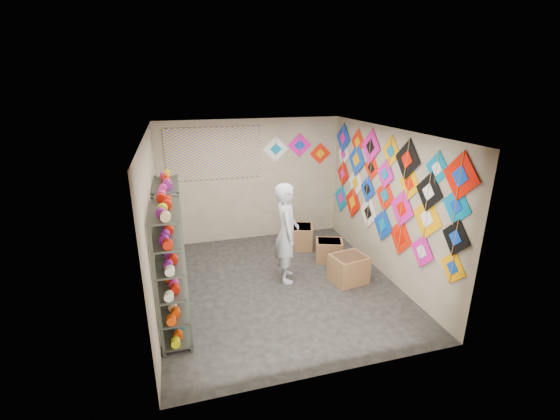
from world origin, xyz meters
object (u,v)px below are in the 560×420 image
object	(u,v)px
shelf_rack_front	(172,272)
carton_c	(301,237)
carton_a	(349,269)
shopkeeper	(287,233)
carton_b	(329,250)
shelf_rack_back	(171,237)

from	to	relation	value
shelf_rack_front	carton_c	size ratio (longest dim) A/B	3.40
carton_a	carton_c	bearing A→B (deg)	91.36
shopkeeper	carton_b	xyz separation A→B (m)	(1.04, 0.48, -0.69)
shelf_rack_front	carton_b	xyz separation A→B (m)	(3.00, 1.50, -0.74)
shelf_rack_back	carton_a	world-z (taller)	shelf_rack_back
carton_b	carton_c	bearing A→B (deg)	134.07
carton_c	shelf_rack_front	bearing A→B (deg)	-120.58
shelf_rack_back	shopkeeper	size ratio (longest dim) A/B	1.05
carton_b	shelf_rack_front	bearing A→B (deg)	-133.60
shelf_rack_front	carton_b	world-z (taller)	shelf_rack_front
shopkeeper	shelf_rack_front	bearing A→B (deg)	128.86
shelf_rack_front	shelf_rack_back	world-z (taller)	same
shopkeeper	carton_b	world-z (taller)	shopkeeper
shelf_rack_back	carton_a	distance (m)	3.17
shopkeeper	carton_a	world-z (taller)	shopkeeper
shelf_rack_back	carton_a	bearing A→B (deg)	-12.63
shopkeeper	carton_c	bearing A→B (deg)	-17.79
carton_c	carton_b	bearing A→B (deg)	-46.75
shopkeeper	carton_c	xyz separation A→B (m)	(0.69, 1.24, -0.66)
carton_a	carton_b	distance (m)	0.88
shopkeeper	carton_a	xyz separation A→B (m)	(1.05, -0.40, -0.66)
shelf_rack_front	carton_a	distance (m)	3.16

